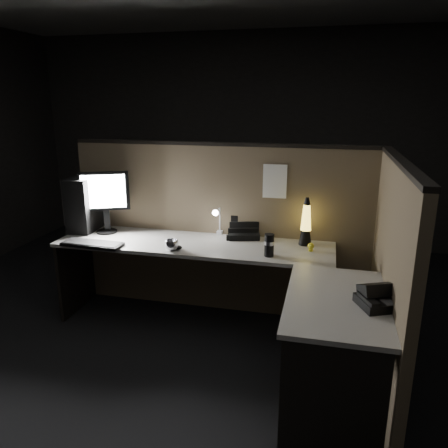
% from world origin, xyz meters
% --- Properties ---
extents(floor, '(6.00, 6.00, 0.00)m').
position_xyz_m(floor, '(0.00, 0.00, 0.00)').
color(floor, black).
rests_on(floor, ground).
extents(room_shell, '(6.00, 6.00, 6.00)m').
position_xyz_m(room_shell, '(0.00, 0.00, 1.62)').
color(room_shell, silver).
rests_on(room_shell, ground).
extents(partition_back, '(2.66, 0.06, 1.50)m').
position_xyz_m(partition_back, '(0.00, 0.93, 0.75)').
color(partition_back, brown).
rests_on(partition_back, ground).
extents(partition_right, '(0.06, 1.66, 1.50)m').
position_xyz_m(partition_right, '(1.33, 0.10, 0.75)').
color(partition_right, brown).
rests_on(partition_right, ground).
extents(desk, '(2.60, 1.60, 0.73)m').
position_xyz_m(desk, '(0.18, 0.25, 0.58)').
color(desk, '#B1AEA7').
rests_on(desk, ground).
extents(pc_tower, '(0.23, 0.47, 0.48)m').
position_xyz_m(pc_tower, '(-1.22, 0.79, 0.97)').
color(pc_tower, black).
rests_on(pc_tower, desk).
extents(monitor, '(0.40, 0.21, 0.54)m').
position_xyz_m(monitor, '(-1.00, 0.72, 1.06)').
color(monitor, black).
rests_on(monitor, desk).
extents(keyboard, '(0.51, 0.19, 0.02)m').
position_xyz_m(keyboard, '(-0.93, 0.34, 0.74)').
color(keyboard, black).
rests_on(keyboard, desk).
extents(mouse, '(0.08, 0.06, 0.03)m').
position_xyz_m(mouse, '(-0.23, 0.42, 0.75)').
color(mouse, black).
rests_on(mouse, desk).
extents(clip_lamp, '(0.05, 0.20, 0.26)m').
position_xyz_m(clip_lamp, '(0.00, 0.80, 0.88)').
color(clip_lamp, silver).
rests_on(clip_lamp, desk).
extents(organizer, '(0.31, 0.29, 0.20)m').
position_xyz_m(organizer, '(0.23, 0.86, 0.77)').
color(organizer, black).
rests_on(organizer, desk).
extents(lava_lamp, '(0.11, 0.11, 0.39)m').
position_xyz_m(lava_lamp, '(0.75, 0.77, 0.89)').
color(lava_lamp, black).
rests_on(lava_lamp, desk).
extents(travel_mug, '(0.08, 0.08, 0.17)m').
position_xyz_m(travel_mug, '(0.50, 0.44, 0.82)').
color(travel_mug, black).
rests_on(travel_mug, desk).
extents(steel_mug, '(0.13, 0.13, 0.09)m').
position_xyz_m(steel_mug, '(-0.26, 0.39, 0.77)').
color(steel_mug, '#B3B4BA').
rests_on(steel_mug, desk).
extents(figurine, '(0.05, 0.05, 0.05)m').
position_xyz_m(figurine, '(0.81, 0.62, 0.77)').
color(figurine, yellow).
rests_on(figurine, desk).
extents(pinned_paper, '(0.20, 0.00, 0.28)m').
position_xyz_m(pinned_paper, '(0.47, 0.90, 1.22)').
color(pinned_paper, white).
rests_on(pinned_paper, partition_back).
extents(desk_phone, '(0.30, 0.30, 0.14)m').
position_xyz_m(desk_phone, '(1.24, -0.24, 0.78)').
color(desk_phone, black).
rests_on(desk_phone, desk).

